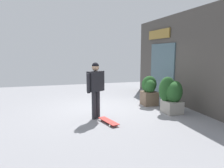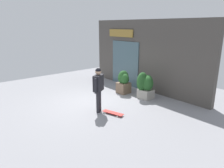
{
  "view_description": "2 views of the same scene",
  "coord_description": "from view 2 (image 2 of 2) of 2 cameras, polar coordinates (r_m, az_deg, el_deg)",
  "views": [
    {
      "loc": [
        6.91,
        -1.69,
        1.97
      ],
      "look_at": [
        1.18,
        -0.04,
        1.06
      ],
      "focal_mm": 33.97,
      "sensor_mm": 36.0,
      "label": 1
    },
    {
      "loc": [
        6.78,
        -4.75,
        3.13
      ],
      "look_at": [
        1.18,
        -0.04,
        1.06
      ],
      "focal_mm": 33.48,
      "sensor_mm": 36.0,
      "label": 2
    }
  ],
  "objects": [
    {
      "name": "planter_box_left",
      "position": [
        9.24,
        9.16,
        -0.22
      ],
      "size": [
        0.62,
        0.73,
        1.18
      ],
      "color": "gray",
      "rests_on": "ground_plane"
    },
    {
      "name": "skateboard",
      "position": [
        7.65,
        0.25,
        -7.87
      ],
      "size": [
        0.85,
        0.43,
        0.08
      ],
      "rotation": [
        0.0,
        0.0,
        0.28
      ],
      "color": "red",
      "rests_on": "ground_plane"
    },
    {
      "name": "ground_plane",
      "position": [
        8.85,
        -4.72,
        -4.99
      ],
      "size": [
        12.0,
        12.0,
        0.0
      ],
      "primitive_type": "plane",
      "color": "gray"
    },
    {
      "name": "skateboarder",
      "position": [
        7.57,
        -3.73,
        -0.4
      ],
      "size": [
        0.48,
        0.56,
        1.67
      ],
      "rotation": [
        0.0,
        0.0,
        0.58
      ],
      "color": "#28282D",
      "rests_on": "ground_plane"
    },
    {
      "name": "building_facade",
      "position": [
        10.46,
        8.58,
        7.63
      ],
      "size": [
        7.08,
        0.31,
        3.4
      ],
      "color": "#4C4742",
      "rests_on": "ground_plane"
    },
    {
      "name": "planter_box_right",
      "position": [
        9.86,
        3.19,
        0.67
      ],
      "size": [
        0.58,
        0.59,
        1.09
      ],
      "color": "brown",
      "rests_on": "ground_plane"
    }
  ]
}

